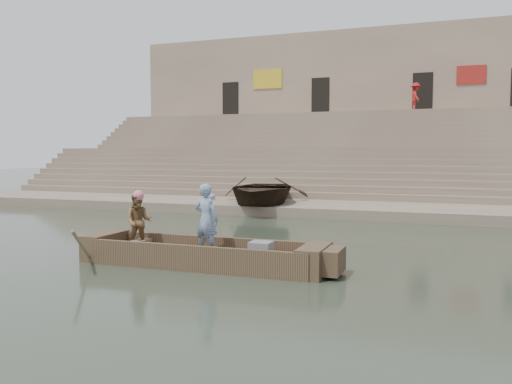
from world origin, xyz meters
The scene contains 14 objects.
ground centered at (0.00, 0.00, 0.00)m, with size 120.00×120.00×0.00m, color #2A3729.
lower_landing centered at (0.00, 8.00, 0.20)m, with size 32.00×4.00×0.40m, color gray.
mid_landing centered at (0.00, 15.50, 1.40)m, with size 32.00×3.00×2.80m, color gray.
upper_landing centered at (0.00, 22.50, 2.60)m, with size 32.00×3.00×5.20m, color gray.
ghat_steps centered at (0.00, 17.19, 1.80)m, with size 32.00×11.00×5.20m.
building_wall centered at (0.00, 26.50, 5.60)m, with size 32.00×5.07×11.20m.
main_rowboat centered at (1.58, -2.82, 0.11)m, with size 5.00×1.30×0.22m, color brown.
rowboat_trim centered at (1.79, -2.82, 0.31)m, with size 6.04×2.63×2.01m.
standing_man centered at (1.65, -2.73, 1.02)m, with size 0.59×0.39×1.61m, color navy.
rowing_man centered at (-0.15, -2.64, 0.89)m, with size 0.65×0.51×1.34m, color #267233.
television centered at (2.96, -2.82, 0.42)m, with size 0.46×0.42×0.40m.
beached_rowboat centered at (-0.68, 7.44, 0.95)m, with size 3.79×5.31×1.10m, color #2D2116.
pedestrian centered at (4.65, 22.22, 6.11)m, with size 1.18×0.68×1.83m, color maroon.
cloth_bundles centered at (3.35, 8.66, 0.53)m, with size 14.01×0.95×0.26m.
Camera 1 is at (6.63, -13.16, 2.49)m, focal length 36.66 mm.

